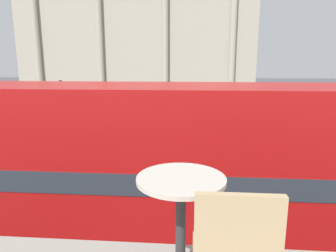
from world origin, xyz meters
The scene contains 7 objects.
double_decker_bus centered at (1.22, 4.32, 2.43)m, with size 11.07×2.70×4.37m.
cafe_dining_table centered at (0.76, -0.35, 3.90)m, with size 0.60×0.60×0.73m.
plaza_building_left centered at (-7.71, 48.77, 9.99)m, with size 35.72×15.72×19.96m.
traffic_light_near centered at (-4.45, 9.67, 2.70)m, with size 0.42×0.24×4.16m.
traffic_light_mid centered at (7.90, 17.32, 2.35)m, with size 0.42×0.24×3.58m.
pedestrian_olive centered at (-0.90, 31.17, 0.99)m, with size 0.32×0.32×1.72m.
pedestrian_blue centered at (-0.26, 20.02, 1.02)m, with size 0.32×0.32×1.77m.
Camera 1 is at (0.82, -2.22, 4.84)m, focal length 32.00 mm.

